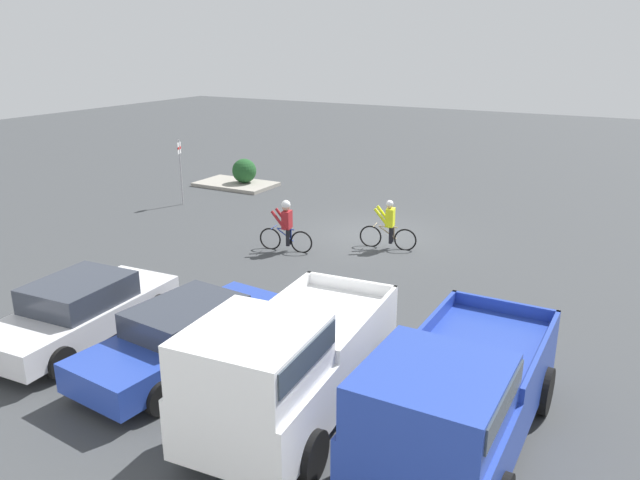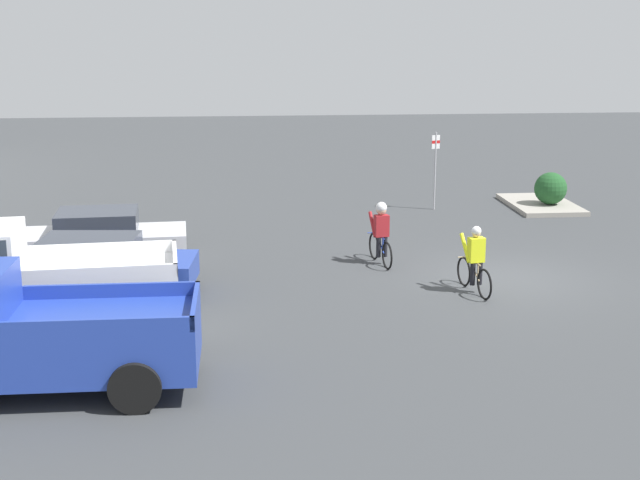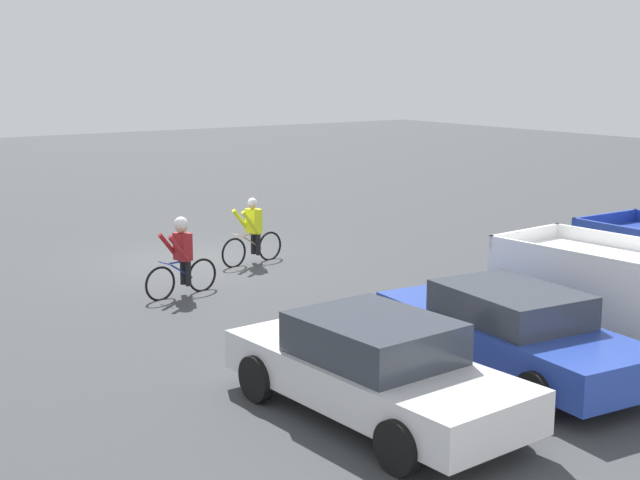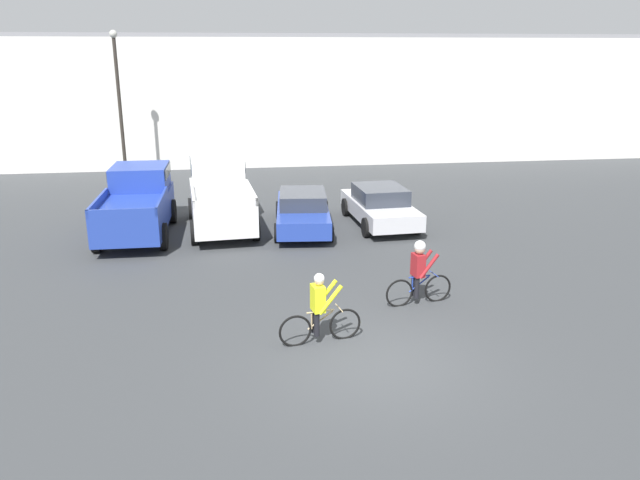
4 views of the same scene
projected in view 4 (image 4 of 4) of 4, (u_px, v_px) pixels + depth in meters
The scene contains 9 objects.
ground_plane at pixel (378, 362), 12.57m from camera, with size 80.00×80.00×0.00m, color #383A3D.
warehouse_building at pixel (274, 93), 39.48m from camera, with size 45.51×14.95×6.84m.
pickup_truck_0 at pixel (137, 201), 21.10m from camera, with size 2.28×5.17×2.14m.
pickup_truck_1 at pixel (220, 194), 21.87m from camera, with size 2.51×5.16×2.27m.
sedan_0 at pixel (303, 210), 21.67m from camera, with size 2.25×4.92×1.34m.
sedan_1 at pixel (380, 205), 22.24m from camera, with size 2.19×4.62×1.39m.
cyclist_0 at pixel (419, 271), 15.19m from camera, with size 1.75×0.53×1.66m.
cyclist_1 at pixel (320, 309), 13.18m from camera, with size 1.82×0.53×1.60m.
lamppost at pixel (119, 95), 28.55m from camera, with size 0.36×0.36×6.87m.
Camera 4 is at (-2.75, -11.02, 6.02)m, focal length 35.00 mm.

